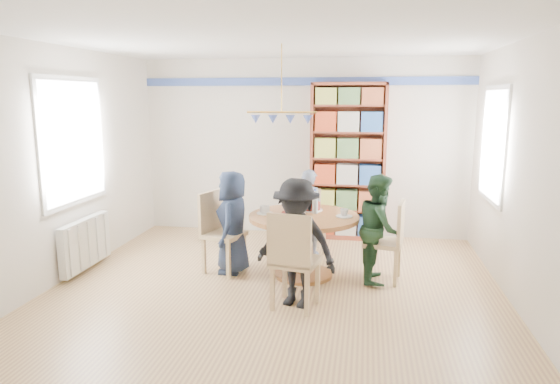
% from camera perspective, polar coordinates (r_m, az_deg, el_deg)
% --- Properties ---
extents(ground, '(5.00, 5.00, 0.00)m').
position_cam_1_polar(ground, '(5.62, -0.71, -11.34)').
color(ground, tan).
extents(room_shell, '(5.00, 5.00, 5.00)m').
position_cam_1_polar(room_shell, '(6.12, -1.66, 6.39)').
color(room_shell, white).
rests_on(room_shell, ground).
extents(radiator, '(0.12, 1.00, 0.60)m').
position_cam_1_polar(radiator, '(6.62, -21.34, -5.45)').
color(radiator, silver).
rests_on(radiator, ground).
extents(dining_table, '(1.30, 1.30, 0.75)m').
position_cam_1_polar(dining_table, '(5.93, 2.74, -4.47)').
color(dining_table, '#995932').
rests_on(dining_table, ground).
extents(chair_left, '(0.55, 0.55, 0.99)m').
position_cam_1_polar(chair_left, '(6.15, -7.10, -4.11)').
color(chair_left, '#CFB47F').
rests_on(chair_left, ground).
extents(chair_right, '(0.48, 0.48, 0.95)m').
position_cam_1_polar(chair_right, '(5.93, 12.51, -5.10)').
color(chair_right, '#CFB47F').
rests_on(chair_right, ground).
extents(chair_far, '(0.49, 0.49, 0.85)m').
position_cam_1_polar(chair_far, '(6.97, 3.36, -2.92)').
color(chair_far, '#CFB47F').
rests_on(chair_far, ground).
extents(chair_near, '(0.52, 0.52, 1.01)m').
position_cam_1_polar(chair_near, '(5.00, 1.48, -7.39)').
color(chair_near, '#CFB47F').
rests_on(chair_near, ground).
extents(person_left, '(0.42, 0.62, 1.25)m').
position_cam_1_polar(person_left, '(6.08, -5.43, -3.46)').
color(person_left, '#182136').
rests_on(person_left, ground).
extents(person_right, '(0.48, 0.61, 1.26)m').
position_cam_1_polar(person_right, '(5.88, 11.30, -4.07)').
color(person_right, '#1B3721').
rests_on(person_right, ground).
extents(person_far, '(0.50, 0.42, 1.17)m').
position_cam_1_polar(person_far, '(6.77, 3.32, -2.29)').
color(person_far, gray).
rests_on(person_far, ground).
extents(person_near, '(0.96, 0.72, 1.33)m').
position_cam_1_polar(person_near, '(5.07, 1.88, -5.86)').
color(person_near, black).
rests_on(person_near, ground).
extents(bookshelf, '(1.11, 0.33, 2.33)m').
position_cam_1_polar(bookshelf, '(7.53, 7.76, 3.27)').
color(bookshelf, brown).
rests_on(bookshelf, ground).
extents(tableware, '(1.14, 1.14, 0.30)m').
position_cam_1_polar(tableware, '(5.90, 2.55, -1.97)').
color(tableware, white).
rests_on(tableware, dining_table).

